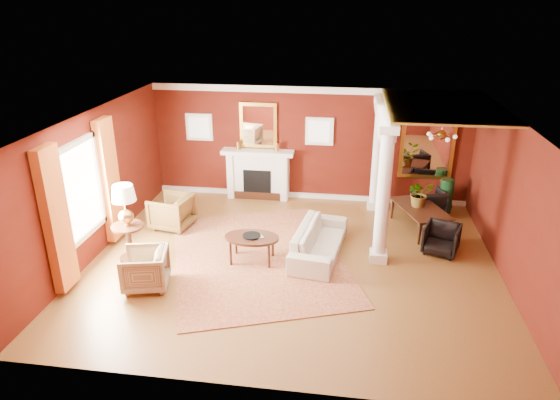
% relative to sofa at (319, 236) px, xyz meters
% --- Properties ---
extents(ground, '(8.00, 8.00, 0.00)m').
position_rel_sofa_xyz_m(ground, '(-0.50, -0.39, -0.42)').
color(ground, brown).
rests_on(ground, ground).
extents(room_shell, '(8.04, 7.04, 2.92)m').
position_rel_sofa_xyz_m(room_shell, '(-0.50, -0.39, 1.60)').
color(room_shell, '#51140B').
rests_on(room_shell, ground).
extents(fireplace, '(1.85, 0.42, 1.29)m').
position_rel_sofa_xyz_m(fireplace, '(-1.80, 2.93, 0.23)').
color(fireplace, white).
rests_on(fireplace, ground).
extents(overmantel_mirror, '(0.95, 0.07, 1.15)m').
position_rel_sofa_xyz_m(overmantel_mirror, '(-1.80, 3.06, 1.48)').
color(overmantel_mirror, gold).
rests_on(overmantel_mirror, fireplace).
extents(flank_window_left, '(0.70, 0.07, 0.70)m').
position_rel_sofa_xyz_m(flank_window_left, '(-3.35, 3.08, 1.38)').
color(flank_window_left, white).
rests_on(flank_window_left, room_shell).
extents(flank_window_right, '(0.70, 0.07, 0.70)m').
position_rel_sofa_xyz_m(flank_window_right, '(-0.25, 3.08, 1.38)').
color(flank_window_right, white).
rests_on(flank_window_right, room_shell).
extents(left_window, '(0.21, 2.55, 2.60)m').
position_rel_sofa_xyz_m(left_window, '(-4.40, -0.99, 1.01)').
color(left_window, white).
rests_on(left_window, room_shell).
extents(column_front, '(0.36, 0.36, 2.80)m').
position_rel_sofa_xyz_m(column_front, '(1.20, -0.09, 1.01)').
color(column_front, white).
rests_on(column_front, ground).
extents(column_back, '(0.36, 0.36, 2.80)m').
position_rel_sofa_xyz_m(column_back, '(1.20, 2.61, 1.01)').
color(column_back, white).
rests_on(column_back, ground).
extents(header_beam, '(0.30, 3.20, 0.32)m').
position_rel_sofa_xyz_m(header_beam, '(1.20, 1.51, 2.20)').
color(header_beam, white).
rests_on(header_beam, column_front).
extents(amber_ceiling, '(2.30, 3.40, 0.04)m').
position_rel_sofa_xyz_m(amber_ceiling, '(2.35, 1.36, 2.45)').
color(amber_ceiling, gold).
rests_on(amber_ceiling, room_shell).
extents(dining_mirror, '(1.30, 0.07, 1.70)m').
position_rel_sofa_xyz_m(dining_mirror, '(2.40, 3.06, 1.13)').
color(dining_mirror, gold).
rests_on(dining_mirror, room_shell).
extents(chandelier, '(0.60, 0.62, 0.75)m').
position_rel_sofa_xyz_m(chandelier, '(2.40, 1.41, 1.83)').
color(chandelier, '#B78739').
rests_on(chandelier, room_shell).
extents(crown_trim, '(8.00, 0.08, 0.16)m').
position_rel_sofa_xyz_m(crown_trim, '(-0.50, 3.07, 2.40)').
color(crown_trim, white).
rests_on(crown_trim, room_shell).
extents(base_trim, '(8.00, 0.08, 0.12)m').
position_rel_sofa_xyz_m(base_trim, '(-0.50, 3.07, -0.36)').
color(base_trim, white).
rests_on(base_trim, ground).
extents(rug, '(4.60, 5.26, 0.02)m').
position_rel_sofa_xyz_m(rug, '(-1.22, -0.31, -0.41)').
color(rug, maroon).
rests_on(rug, ground).
extents(sofa, '(0.91, 2.20, 0.84)m').
position_rel_sofa_xyz_m(sofa, '(0.00, 0.00, 0.00)').
color(sofa, beige).
rests_on(sofa, ground).
extents(armchair_leopard, '(0.92, 0.96, 0.86)m').
position_rel_sofa_xyz_m(armchair_leopard, '(-3.42, 0.83, 0.01)').
color(armchair_leopard, black).
rests_on(armchair_leopard, ground).
extents(armchair_stripe, '(0.88, 0.92, 0.80)m').
position_rel_sofa_xyz_m(armchair_stripe, '(-3.04, -1.67, -0.02)').
color(armchair_stripe, tan).
rests_on(armchair_stripe, ground).
extents(coffee_table, '(1.09, 1.09, 0.55)m').
position_rel_sofa_xyz_m(coffee_table, '(-1.30, -0.46, 0.08)').
color(coffee_table, black).
rests_on(coffee_table, ground).
extents(coffee_book, '(0.15, 0.10, 0.22)m').
position_rel_sofa_xyz_m(coffee_book, '(-1.25, -0.48, 0.24)').
color(coffee_book, black).
rests_on(coffee_book, coffee_table).
extents(side_table, '(0.63, 0.63, 1.59)m').
position_rel_sofa_xyz_m(side_table, '(-3.76, -0.71, 0.66)').
color(side_table, black).
rests_on(side_table, ground).
extents(dining_table, '(1.04, 1.62, 0.85)m').
position_rel_sofa_xyz_m(dining_table, '(2.19, 1.53, 0.01)').
color(dining_table, black).
rests_on(dining_table, ground).
extents(dining_chair_near, '(0.84, 0.81, 0.69)m').
position_rel_sofa_xyz_m(dining_chair_near, '(2.48, 0.44, -0.08)').
color(dining_chair_near, black).
rests_on(dining_chair_near, ground).
extents(dining_chair_far, '(0.85, 0.82, 0.72)m').
position_rel_sofa_xyz_m(dining_chair_far, '(2.47, 2.36, -0.06)').
color(dining_chair_far, black).
rests_on(dining_chair_far, ground).
extents(green_urn, '(0.36, 0.36, 0.86)m').
position_rel_sofa_xyz_m(green_urn, '(2.90, 2.61, -0.08)').
color(green_urn, '#123A19').
rests_on(green_urn, ground).
extents(potted_plant, '(0.71, 0.75, 0.48)m').
position_rel_sofa_xyz_m(potted_plant, '(2.12, 1.60, 0.67)').
color(potted_plant, '#26591E').
rests_on(potted_plant, dining_table).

